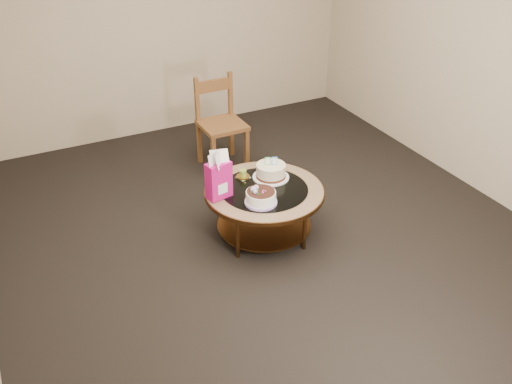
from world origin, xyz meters
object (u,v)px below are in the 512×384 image
gift_bag (219,175)px  cream_cake (271,172)px  coffee_table (264,197)px  decorated_cake (261,198)px  dining_chair (220,123)px

gift_bag → cream_cake: bearing=-2.1°
coffee_table → decorated_cake: decorated_cake is taller
coffee_table → cream_cake: (0.14, 0.14, 0.14)m
cream_cake → dining_chair: size_ratio=0.33×
cream_cake → dining_chair: bearing=107.7°
decorated_cake → dining_chair: 1.58m
gift_bag → decorated_cake: bearing=-54.6°
cream_cake → gift_bag: 0.55m
decorated_cake → dining_chair: dining_chair is taller
coffee_table → cream_cake: cream_cake is taller
dining_chair → coffee_table: bearing=-98.8°
coffee_table → decorated_cake: (-0.13, -0.19, 0.13)m
cream_cake → coffee_table: bearing=-113.8°
dining_chair → decorated_cake: bearing=-102.5°
coffee_table → gift_bag: (-0.39, 0.06, 0.28)m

